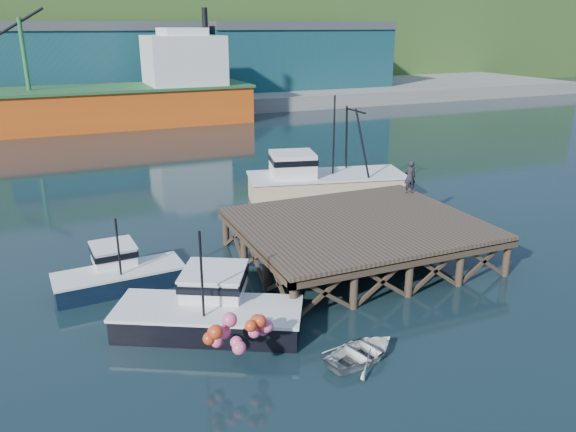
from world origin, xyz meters
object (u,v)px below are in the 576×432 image
trawler (323,179)px  dockworker (410,177)px  boat_black (210,309)px  boat_navy (118,272)px  dinghy (362,352)px

trawler → dockworker: (2.27, -6.89, 1.62)m
boat_black → dockworker: 16.22m
trawler → dockworker: size_ratio=5.75×
trawler → boat_navy: bearing=-137.2°
boat_navy → dockworker: dockworker is taller
dockworker → dinghy: bearing=63.5°
boat_black → dockworker: boat_black is taller
boat_navy → dinghy: (7.42, -9.86, -0.42)m
boat_navy → boat_black: boat_black is taller
boat_black → trawler: (12.13, 13.97, 0.65)m
dinghy → dockworker: size_ratio=1.54×
boat_navy → dinghy: 12.34m
boat_black → dockworker: bearing=54.1°
boat_black → trawler: 18.52m
boat_navy → trawler: 17.37m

